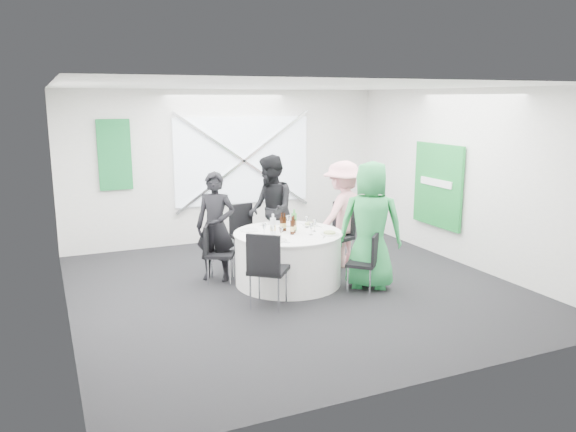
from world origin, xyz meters
name	(u,v)px	position (x,y,z in m)	size (l,w,h in m)	color
floor	(294,287)	(0.00, 0.00, 0.00)	(6.00, 6.00, 0.00)	black
ceiling	(294,86)	(0.00, 0.00, 2.80)	(6.00, 6.00, 0.00)	white
wall_back	(227,166)	(0.00, 3.00, 1.40)	(6.00, 6.00, 0.00)	silver
wall_front	(432,240)	(0.00, -3.00, 1.40)	(6.00, 6.00, 0.00)	silver
wall_left	(60,207)	(-3.00, 0.00, 1.40)	(6.00, 6.00, 0.00)	silver
wall_right	(466,178)	(3.00, 0.00, 1.40)	(6.00, 6.00, 0.00)	silver
window_panel	(243,161)	(0.30, 2.96, 1.50)	(2.60, 0.03, 1.60)	white
window_brace_a	(244,161)	(0.30, 2.92, 1.50)	(0.05, 0.05, 3.16)	silver
window_brace_b	(244,161)	(0.30, 2.92, 1.50)	(0.05, 0.05, 3.16)	silver
green_banner	(115,155)	(-2.00, 2.95, 1.70)	(0.55, 0.04, 1.20)	#166E34
green_sign	(438,185)	(2.94, 0.60, 1.20)	(0.05, 1.20, 1.40)	#178030
banquet_table	(288,258)	(0.00, 0.20, 0.38)	(1.56, 1.56, 0.76)	white
chair_back	(245,230)	(-0.24, 1.36, 0.57)	(0.52, 0.53, 0.97)	black
chair_back_left	(215,249)	(-0.95, 0.69, 0.50)	(0.53, 0.52, 0.85)	black
chair_back_right	(339,230)	(1.05, 0.60, 0.60)	(0.61, 0.60, 1.02)	black
chair_front_right	(367,259)	(0.83, -0.61, 0.49)	(0.54, 0.54, 0.84)	black
chair_front_left	(266,264)	(-0.66, -0.63, 0.59)	(0.64, 0.65, 1.01)	black
person_man_back_left	(216,227)	(-0.90, 0.79, 0.80)	(0.59, 0.38, 1.61)	black
person_man_back	(271,210)	(0.14, 1.21, 0.89)	(0.86, 0.47, 1.77)	black
person_woman_pink	(343,214)	(1.16, 0.68, 0.84)	(1.09, 0.51, 1.69)	pink
person_woman_green	(371,225)	(0.99, -0.43, 0.90)	(0.88, 0.57, 1.81)	green
plate_back	(277,223)	(0.08, 0.80, 0.77)	(0.29, 0.29, 0.01)	white
plate_back_left	(249,230)	(-0.47, 0.52, 0.77)	(0.26, 0.26, 0.01)	white
plate_back_right	(310,224)	(0.49, 0.48, 0.78)	(0.25, 0.25, 0.04)	white
plate_front_right	(330,233)	(0.49, -0.15, 0.78)	(0.26, 0.26, 0.04)	white
plate_front_left	(277,240)	(-0.32, -0.18, 0.77)	(0.26, 0.26, 0.01)	white
napkin	(265,238)	(-0.47, -0.09, 0.80)	(0.16, 0.11, 0.04)	white
beer_bottle_a	(282,224)	(-0.06, 0.29, 0.87)	(0.06, 0.06, 0.27)	#341609
beer_bottle_b	(284,224)	(0.00, 0.32, 0.86)	(0.06, 0.06, 0.26)	#341609
beer_bottle_c	(294,226)	(0.06, 0.14, 0.86)	(0.06, 0.06, 0.26)	#341609
beer_bottle_d	(292,227)	(0.00, 0.06, 0.86)	(0.06, 0.06, 0.26)	#341609
green_water_bottle	(294,222)	(0.13, 0.27, 0.89)	(0.08, 0.08, 0.32)	green
clear_water_bottle	(273,226)	(-0.24, 0.18, 0.88)	(0.08, 0.08, 0.29)	silver
wine_glass_a	(281,230)	(-0.25, -0.13, 0.88)	(0.07, 0.07, 0.17)	white
wine_glass_b	(311,226)	(0.24, -0.07, 0.88)	(0.07, 0.07, 0.17)	white
wine_glass_c	(314,223)	(0.38, 0.11, 0.88)	(0.07, 0.07, 0.17)	white
wine_glass_d	(288,219)	(0.15, 0.53, 0.88)	(0.07, 0.07, 0.17)	white
wine_glass_e	(272,229)	(-0.33, -0.02, 0.88)	(0.07, 0.07, 0.17)	white
wine_glass_f	(264,227)	(-0.38, 0.17, 0.88)	(0.07, 0.07, 0.17)	white
wine_glass_g	(307,219)	(0.38, 0.37, 0.88)	(0.07, 0.07, 0.17)	white
fork_a	(324,237)	(0.34, -0.26, 0.76)	(0.01, 0.15, 0.01)	silver
knife_a	(328,233)	(0.52, -0.05, 0.76)	(0.01, 0.15, 0.01)	silver
fork_b	(281,224)	(0.13, 0.76, 0.76)	(0.01, 0.15, 0.01)	silver
knife_b	(265,225)	(-0.14, 0.76, 0.76)	(0.01, 0.15, 0.01)	silver
fork_c	(318,227)	(0.56, 0.35, 0.76)	(0.01, 0.15, 0.01)	silver
knife_c	(303,224)	(0.43, 0.59, 0.76)	(0.01, 0.15, 0.01)	silver
fork_d	(260,240)	(-0.52, -0.04, 0.76)	(0.01, 0.15, 0.01)	silver
knife_d	(285,242)	(-0.27, -0.31, 0.76)	(0.01, 0.15, 0.01)	silver
fork_e	(252,228)	(-0.39, 0.63, 0.76)	(0.01, 0.15, 0.01)	silver
knife_e	(248,233)	(-0.55, 0.37, 0.76)	(0.01, 0.15, 0.01)	silver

